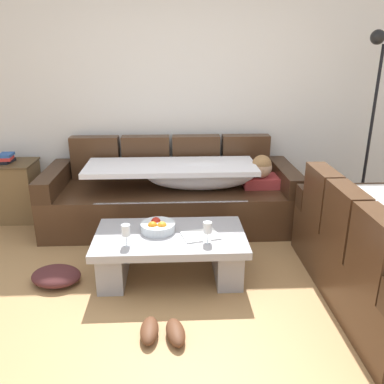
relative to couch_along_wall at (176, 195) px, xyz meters
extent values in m
plane|color=#AC7E4C|center=(0.05, -1.63, -0.33)|extent=(14.00, 14.00, 0.00)
cube|color=silver|center=(0.05, 0.52, 1.02)|extent=(9.00, 0.10, 2.70)
cube|color=#452B19|center=(-0.05, -0.03, -0.12)|extent=(2.57, 0.92, 0.42)
cube|color=#452B19|center=(-0.87, 0.35, 0.32)|extent=(0.52, 0.16, 0.46)
cube|color=#452B19|center=(-0.32, 0.35, 0.32)|extent=(0.52, 0.16, 0.46)
cube|color=#452B19|center=(0.23, 0.35, 0.32)|extent=(0.52, 0.16, 0.46)
cube|color=#452B19|center=(0.78, 0.35, 0.32)|extent=(0.52, 0.16, 0.46)
cube|color=#372214|center=(-1.24, -0.03, 0.19)|extent=(0.18, 0.92, 0.20)
cube|color=#372214|center=(1.15, -0.03, 0.19)|extent=(0.18, 0.92, 0.20)
cube|color=#B23838|center=(0.88, -0.04, 0.15)|extent=(0.36, 0.28, 0.11)
sphere|color=tan|center=(0.88, -0.08, 0.31)|extent=(0.21, 0.21, 0.21)
sphere|color=#9E7042|center=(0.88, -0.08, 0.34)|extent=(0.20, 0.20, 0.20)
ellipsoid|color=white|center=(0.26, -0.08, 0.23)|extent=(1.10, 0.44, 0.28)
cube|color=white|center=(-0.05, -0.10, 0.33)|extent=(1.70, 0.60, 0.05)
cube|color=white|center=(-0.05, -0.47, -0.10)|extent=(1.44, 0.04, 0.38)
cube|color=#452B19|center=(1.17, -1.90, 0.32)|extent=(0.16, 0.44, 0.46)
cube|color=#452B19|center=(1.17, -1.44, 0.32)|extent=(0.16, 0.44, 0.46)
cube|color=#452B19|center=(1.17, -0.98, 0.32)|extent=(0.16, 0.44, 0.46)
cube|color=#372214|center=(1.55, -0.65, 0.19)|extent=(0.92, 0.18, 0.20)
cube|color=#9E9C9F|center=(-0.06, -1.06, 0.02)|extent=(1.20, 0.68, 0.06)
cube|color=#9E9C9F|center=(-0.52, -1.06, -0.17)|extent=(0.20, 0.54, 0.32)
cube|color=#9E9C9F|center=(0.40, -1.06, -0.17)|extent=(0.20, 0.54, 0.32)
cylinder|color=silver|center=(-0.15, -1.00, 0.09)|extent=(0.28, 0.28, 0.07)
sphere|color=orange|center=(-0.20, -1.04, 0.11)|extent=(0.08, 0.08, 0.08)
sphere|color=#AC2216|center=(-0.17, -0.95, 0.11)|extent=(0.08, 0.08, 0.08)
sphere|color=orange|center=(-0.12, -1.04, 0.11)|extent=(0.08, 0.08, 0.08)
cylinder|color=silver|center=(-0.38, -1.23, 0.06)|extent=(0.06, 0.06, 0.01)
cylinder|color=silver|center=(-0.38, -1.23, 0.10)|extent=(0.01, 0.01, 0.07)
cylinder|color=silver|center=(-0.38, -1.23, 0.18)|extent=(0.07, 0.07, 0.08)
cylinder|color=silver|center=(0.23, -1.21, 0.06)|extent=(0.06, 0.06, 0.01)
cylinder|color=silver|center=(0.23, -1.21, 0.10)|extent=(0.01, 0.01, 0.07)
cylinder|color=silver|center=(0.23, -1.21, 0.18)|extent=(0.07, 0.07, 0.08)
cube|color=white|center=(0.18, -1.10, 0.06)|extent=(0.32, 0.27, 0.01)
cube|color=brown|center=(-1.86, 0.22, -0.02)|extent=(0.70, 0.42, 0.62)
cube|color=black|center=(-1.80, 0.22, 0.33)|extent=(0.16, 0.21, 0.03)
cube|color=red|center=(-1.79, 0.22, 0.36)|extent=(0.15, 0.20, 0.04)
cube|color=#2D569E|center=(-1.78, 0.22, 0.39)|extent=(0.13, 0.18, 0.03)
cylinder|color=black|center=(2.07, 0.15, -0.32)|extent=(0.28, 0.28, 0.02)
cylinder|color=black|center=(2.07, 0.15, 0.59)|extent=(0.03, 0.03, 1.80)
sphere|color=black|center=(1.95, 0.05, 1.55)|extent=(0.14, 0.14, 0.14)
ellipsoid|color=#59331E|center=(-0.19, -1.80, -0.28)|extent=(0.13, 0.27, 0.09)
ellipsoid|color=#59331E|center=(-0.02, -1.83, -0.28)|extent=(0.16, 0.29, 0.09)
ellipsoid|color=#4C2323|center=(-0.97, -1.12, -0.27)|extent=(0.47, 0.41, 0.12)
camera|label=1|loc=(-0.02, -3.97, 1.45)|focal=37.55mm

